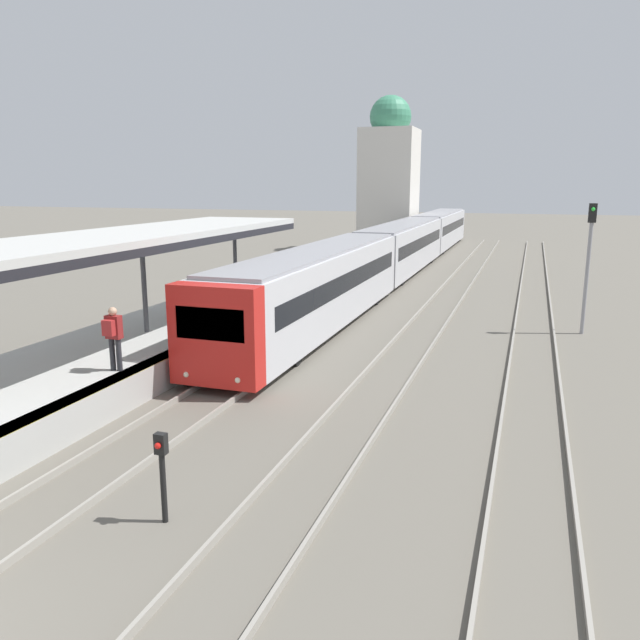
{
  "coord_description": "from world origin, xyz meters",
  "views": [
    {
      "loc": [
        7.84,
        -3.97,
        5.64
      ],
      "look_at": [
        2.04,
        13.16,
        1.66
      ],
      "focal_mm": 35.0,
      "sensor_mm": 36.0,
      "label": 1
    }
  ],
  "objects_px": {
    "train_near": "(402,246)",
    "signal_post_near": "(162,467)",
    "person_on_platform": "(113,334)",
    "signal_mast_far": "(589,253)"
  },
  "relations": [
    {
      "from": "train_near",
      "to": "signal_post_near",
      "type": "bearing_deg",
      "value": -85.85
    },
    {
      "from": "train_near",
      "to": "signal_post_near",
      "type": "relative_size",
      "value": 31.49
    },
    {
      "from": "person_on_platform",
      "to": "signal_mast_far",
      "type": "relative_size",
      "value": 0.34
    },
    {
      "from": "person_on_platform",
      "to": "train_near",
      "type": "relative_size",
      "value": 0.03
    },
    {
      "from": "person_on_platform",
      "to": "signal_mast_far",
      "type": "height_order",
      "value": "signal_mast_far"
    },
    {
      "from": "person_on_platform",
      "to": "signal_post_near",
      "type": "relative_size",
      "value": 1.04
    },
    {
      "from": "train_near",
      "to": "signal_mast_far",
      "type": "bearing_deg",
      "value": -55.18
    },
    {
      "from": "train_near",
      "to": "signal_mast_far",
      "type": "distance_m",
      "value": 17.38
    },
    {
      "from": "train_near",
      "to": "signal_mast_far",
      "type": "height_order",
      "value": "signal_mast_far"
    },
    {
      "from": "train_near",
      "to": "signal_post_near",
      "type": "distance_m",
      "value": 31.2
    }
  ]
}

